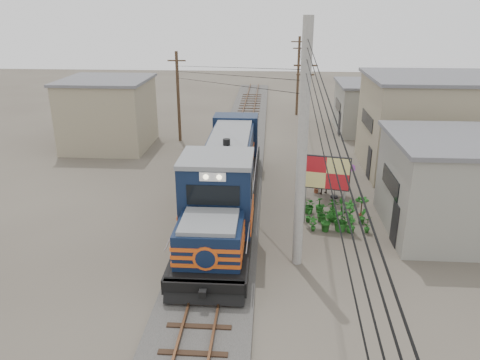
# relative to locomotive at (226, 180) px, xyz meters

# --- Properties ---
(ground) EXTENTS (120.00, 120.00, 0.00)m
(ground) POSITION_rel_locomotive_xyz_m (0.00, -4.48, -1.82)
(ground) COLOR #473F35
(ground) RESTS_ON ground
(ballast) EXTENTS (3.60, 70.00, 0.16)m
(ballast) POSITION_rel_locomotive_xyz_m (0.00, 5.52, -1.74)
(ballast) COLOR #595651
(ballast) RESTS_ON ground
(track) EXTENTS (1.15, 70.00, 0.12)m
(track) POSITION_rel_locomotive_xyz_m (0.00, 5.52, -1.56)
(track) COLOR #51331E
(track) RESTS_ON ground
(locomotive) EXTENTS (3.12, 17.00, 4.21)m
(locomotive) POSITION_rel_locomotive_xyz_m (0.00, 0.00, 0.00)
(locomotive) COLOR black
(locomotive) RESTS_ON ground
(utility_pole_main) EXTENTS (0.40, 0.40, 10.00)m
(utility_pole_main) POSITION_rel_locomotive_xyz_m (3.50, -4.98, 3.18)
(utility_pole_main) COLOR #9E9B93
(utility_pole_main) RESTS_ON ground
(wooden_pole_mid) EXTENTS (1.60, 0.24, 7.00)m
(wooden_pole_mid) POSITION_rel_locomotive_xyz_m (4.50, 9.52, 1.86)
(wooden_pole_mid) COLOR #4C3826
(wooden_pole_mid) RESTS_ON ground
(wooden_pole_far) EXTENTS (1.60, 0.24, 7.50)m
(wooden_pole_far) POSITION_rel_locomotive_xyz_m (4.80, 23.52, 2.11)
(wooden_pole_far) COLOR #4C3826
(wooden_pole_far) RESTS_ON ground
(wooden_pole_left) EXTENTS (1.60, 0.24, 7.00)m
(wooden_pole_left) POSITION_rel_locomotive_xyz_m (-5.00, 13.52, 1.86)
(wooden_pole_left) COLOR #4C3826
(wooden_pole_left) RESTS_ON ground
(power_lines) EXTENTS (9.65, 19.00, 3.30)m
(power_lines) POSITION_rel_locomotive_xyz_m (-0.14, 4.01, 5.74)
(power_lines) COLOR black
(power_lines) RESTS_ON ground
(shophouse_front) EXTENTS (7.35, 6.30, 4.70)m
(shophouse_front) POSITION_rel_locomotive_xyz_m (11.50, -1.48, 0.54)
(shophouse_front) COLOR gray
(shophouse_front) RESTS_ON ground
(shophouse_mid) EXTENTS (8.40, 7.35, 6.20)m
(shophouse_mid) POSITION_rel_locomotive_xyz_m (12.50, 7.52, 1.29)
(shophouse_mid) COLOR gray
(shophouse_mid) RESTS_ON ground
(shophouse_back) EXTENTS (6.30, 6.30, 4.20)m
(shophouse_back) POSITION_rel_locomotive_xyz_m (11.00, 17.52, 0.29)
(shophouse_back) COLOR gray
(shophouse_back) RESTS_ON ground
(shophouse_left) EXTENTS (6.30, 6.30, 5.20)m
(shophouse_left) POSITION_rel_locomotive_xyz_m (-10.00, 11.52, 0.79)
(shophouse_left) COLOR gray
(shophouse_left) RESTS_ON ground
(billboard) EXTENTS (2.29, 0.59, 3.58)m
(billboard) POSITION_rel_locomotive_xyz_m (4.97, -1.16, 0.83)
(billboard) COLOR #99999E
(billboard) RESTS_ON ground
(market_umbrella) EXTENTS (2.67, 2.67, 2.41)m
(market_umbrella) POSITION_rel_locomotive_xyz_m (5.98, 2.33, 0.30)
(market_umbrella) COLOR black
(market_umbrella) RESTS_ON ground
(vendor) EXTENTS (0.83, 0.76, 1.89)m
(vendor) POSITION_rel_locomotive_xyz_m (5.40, 2.91, -0.87)
(vendor) COLOR black
(vendor) RESTS_ON ground
(plant_nursery) EXTENTS (3.41, 3.23, 1.14)m
(plant_nursery) POSITION_rel_locomotive_xyz_m (5.48, -1.04, -1.34)
(plant_nursery) COLOR #1D5C1A
(plant_nursery) RESTS_ON ground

